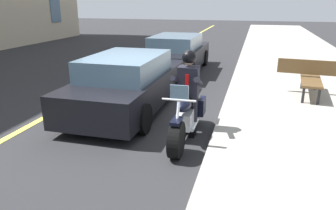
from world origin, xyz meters
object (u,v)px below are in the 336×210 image
motorcycle_main (186,117)px  bench_sidewalk (311,75)px  car_silver (177,54)px  car_dark (129,83)px  rider_main (188,86)px

motorcycle_main → bench_sidewalk: bearing=141.2°
car_silver → car_dark: same height
car_silver → car_dark: (4.71, -0.07, 0.00)m
motorcycle_main → car_dark: 2.26m
rider_main → car_dark: bearing=-124.7°
bench_sidewalk → car_silver: bearing=-121.3°
rider_main → car_dark: rider_main is taller
car_dark → bench_sidewalk: 4.93m
car_silver → bench_sidewalk: size_ratio=2.50×
car_silver → car_dark: 4.71m
rider_main → car_silver: bearing=-164.1°
rider_main → car_silver: 6.17m
car_dark → bench_sidewalk: bearing=114.1°
rider_main → car_silver: (-5.92, -1.69, -0.35)m
motorcycle_main → car_silver: size_ratio=0.48×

